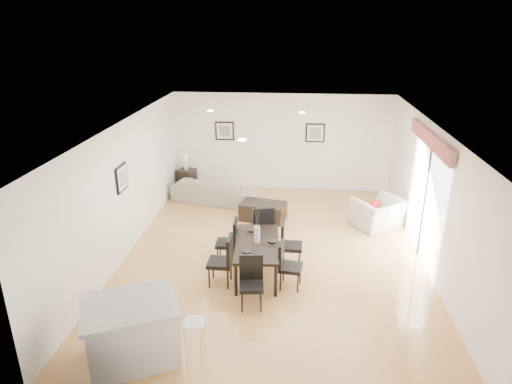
# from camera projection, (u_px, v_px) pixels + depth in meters

# --- Properties ---
(ground) EXTENTS (8.00, 8.00, 0.00)m
(ground) POSITION_uv_depth(u_px,v_px,m) (273.00, 255.00, 9.40)
(ground) COLOR tan
(ground) RESTS_ON ground
(wall_back) EXTENTS (6.00, 0.04, 2.70)m
(wall_back) POSITION_uv_depth(u_px,v_px,m) (282.00, 143.00, 12.64)
(wall_back) COLOR white
(wall_back) RESTS_ON ground
(wall_front) EXTENTS (6.00, 0.04, 2.70)m
(wall_front) POSITION_uv_depth(u_px,v_px,m) (255.00, 318.00, 5.19)
(wall_front) COLOR white
(wall_front) RESTS_ON ground
(wall_left) EXTENTS (0.04, 8.00, 2.70)m
(wall_left) POSITION_uv_depth(u_px,v_px,m) (126.00, 189.00, 9.18)
(wall_left) COLOR white
(wall_left) RESTS_ON ground
(wall_right) EXTENTS (0.04, 8.00, 2.70)m
(wall_right) POSITION_uv_depth(u_px,v_px,m) (432.00, 199.00, 8.66)
(wall_right) COLOR white
(wall_right) RESTS_ON ground
(ceiling) EXTENTS (6.00, 8.00, 0.02)m
(ceiling) POSITION_uv_depth(u_px,v_px,m) (275.00, 126.00, 8.44)
(ceiling) COLOR white
(ceiling) RESTS_ON wall_back
(sofa) EXTENTS (2.31, 1.34, 0.63)m
(sofa) POSITION_uv_depth(u_px,v_px,m) (215.00, 190.00, 12.05)
(sofa) COLOR gray
(sofa) RESTS_ON ground
(armchair) EXTENTS (1.39, 1.36, 0.69)m
(armchair) POSITION_uv_depth(u_px,v_px,m) (378.00, 213.00, 10.57)
(armchair) COLOR beige
(armchair) RESTS_ON ground
(dining_table) EXTENTS (0.89, 1.64, 0.67)m
(dining_table) POSITION_uv_depth(u_px,v_px,m) (257.00, 246.00, 8.49)
(dining_table) COLOR black
(dining_table) RESTS_ON ground
(dining_chair_wnear) EXTENTS (0.44, 0.44, 0.96)m
(dining_chair_wnear) POSITION_uv_depth(u_px,v_px,m) (224.00, 258.00, 8.18)
(dining_chair_wnear) COLOR black
(dining_chair_wnear) RESTS_ON ground
(dining_chair_wfar) EXTENTS (0.42, 0.42, 0.91)m
(dining_chair_wfar) POSITION_uv_depth(u_px,v_px,m) (230.00, 239.00, 8.94)
(dining_chair_wfar) COLOR black
(dining_chair_wfar) RESTS_ON ground
(dining_chair_enear) EXTENTS (0.44, 0.44, 0.88)m
(dining_chair_enear) POSITION_uv_depth(u_px,v_px,m) (287.00, 262.00, 8.11)
(dining_chair_enear) COLOR black
(dining_chair_enear) RESTS_ON ground
(dining_chair_efar) EXTENTS (0.42, 0.42, 0.91)m
(dining_chair_efar) POSITION_uv_depth(u_px,v_px,m) (288.00, 242.00, 8.84)
(dining_chair_efar) COLOR black
(dining_chair_efar) RESTS_ON ground
(dining_chair_head) EXTENTS (0.44, 0.44, 0.89)m
(dining_chair_head) POSITION_uv_depth(u_px,v_px,m) (251.00, 278.00, 7.60)
(dining_chair_head) COLOR black
(dining_chair_head) RESTS_ON ground
(dining_chair_foot) EXTENTS (0.54, 0.54, 0.99)m
(dining_chair_foot) POSITION_uv_depth(u_px,v_px,m) (262.00, 226.00, 9.41)
(dining_chair_foot) COLOR black
(dining_chair_foot) RESTS_ON ground
(vase) EXTENTS (0.74, 1.20, 0.68)m
(vase) POSITION_uv_depth(u_px,v_px,m) (257.00, 228.00, 8.36)
(vase) COLOR white
(vase) RESTS_ON dining_table
(coffee_table) EXTENTS (1.16, 0.84, 0.42)m
(coffee_table) POSITION_uv_depth(u_px,v_px,m) (263.00, 211.00, 11.01)
(coffee_table) COLOR black
(coffee_table) RESTS_ON ground
(side_table) EXTENTS (0.55, 0.55, 0.59)m
(side_table) POSITION_uv_depth(u_px,v_px,m) (187.00, 179.00, 12.95)
(side_table) COLOR black
(side_table) RESTS_ON ground
(table_lamp) EXTENTS (0.23, 0.23, 0.43)m
(table_lamp) POSITION_uv_depth(u_px,v_px,m) (186.00, 160.00, 12.75)
(table_lamp) COLOR white
(table_lamp) RESTS_ON side_table
(cushion) EXTENTS (0.29, 0.23, 0.28)m
(cushion) POSITION_uv_depth(u_px,v_px,m) (375.00, 207.00, 10.42)
(cushion) COLOR #A21E14
(cushion) RESTS_ON armchair
(kitchen_island) EXTENTS (1.59, 1.44, 0.90)m
(kitchen_island) POSITION_uv_depth(u_px,v_px,m) (132.00, 331.00, 6.38)
(kitchen_island) COLOR silver
(kitchen_island) RESTS_ON ground
(bar_stool) EXTENTS (0.31, 0.31, 0.68)m
(bar_stool) POSITION_uv_depth(u_px,v_px,m) (194.00, 327.00, 6.26)
(bar_stool) COLOR white
(bar_stool) RESTS_ON ground
(framed_print_back_left) EXTENTS (0.52, 0.04, 0.52)m
(framed_print_back_left) POSITION_uv_depth(u_px,v_px,m) (225.00, 131.00, 12.65)
(framed_print_back_left) COLOR black
(framed_print_back_left) RESTS_ON wall_back
(framed_print_back_right) EXTENTS (0.52, 0.04, 0.52)m
(framed_print_back_right) POSITION_uv_depth(u_px,v_px,m) (315.00, 133.00, 12.43)
(framed_print_back_right) COLOR black
(framed_print_back_right) RESTS_ON wall_back
(framed_print_left_wall) EXTENTS (0.04, 0.52, 0.52)m
(framed_print_left_wall) POSITION_uv_depth(u_px,v_px,m) (122.00, 178.00, 8.88)
(framed_print_left_wall) COLOR black
(framed_print_left_wall) RESTS_ON wall_left
(sliding_door) EXTENTS (0.12, 2.70, 2.57)m
(sliding_door) POSITION_uv_depth(u_px,v_px,m) (427.00, 178.00, 8.83)
(sliding_door) COLOR white
(sliding_door) RESTS_ON wall_right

